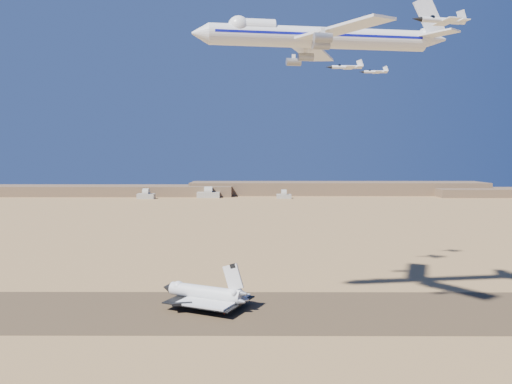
{
  "coord_description": "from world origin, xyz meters",
  "views": [
    {
      "loc": [
        5.83,
        -177.3,
        56.51
      ],
      "look_at": [
        5.13,
        8.0,
        42.83
      ],
      "focal_mm": 35.0,
      "sensor_mm": 36.0,
      "label": 1
    }
  ],
  "objects_px": {
    "carrier_747": "(312,37)",
    "crew_b": "(224,312)",
    "shuttle": "(205,294)",
    "chase_jet_e": "(346,67)",
    "chase_jet_a": "(442,20)",
    "crew_a": "(224,310)",
    "crew_c": "(220,310)",
    "chase_jet_f": "(375,72)"
  },
  "relations": [
    {
      "from": "shuttle",
      "to": "chase_jet_e",
      "type": "distance_m",
      "value": 115.29
    },
    {
      "from": "crew_b",
      "to": "crew_c",
      "type": "relative_size",
      "value": 0.91
    },
    {
      "from": "crew_b",
      "to": "chase_jet_a",
      "type": "distance_m",
      "value": 115.81
    },
    {
      "from": "crew_b",
      "to": "chase_jet_e",
      "type": "bearing_deg",
      "value": -68.01
    },
    {
      "from": "crew_a",
      "to": "chase_jet_f",
      "type": "xyz_separation_m",
      "value": [
        67.83,
        63.76,
        95.12
      ]
    },
    {
      "from": "shuttle",
      "to": "crew_c",
      "type": "xyz_separation_m",
      "value": [
        6.07,
        -6.98,
        -3.82
      ]
    },
    {
      "from": "carrier_747",
      "to": "crew_a",
      "type": "bearing_deg",
      "value": 161.16
    },
    {
      "from": "crew_b",
      "to": "crew_a",
      "type": "bearing_deg",
      "value": -13.63
    },
    {
      "from": "crew_b",
      "to": "shuttle",
      "type": "bearing_deg",
      "value": 17.22
    },
    {
      "from": "crew_a",
      "to": "chase_jet_a",
      "type": "height_order",
      "value": "chase_jet_a"
    },
    {
      "from": "shuttle",
      "to": "chase_jet_f",
      "type": "distance_m",
      "value": 131.45
    },
    {
      "from": "crew_b",
      "to": "chase_jet_a",
      "type": "relative_size",
      "value": 0.11
    },
    {
      "from": "chase_jet_e",
      "to": "chase_jet_f",
      "type": "distance_m",
      "value": 23.59
    },
    {
      "from": "crew_b",
      "to": "carrier_747",
      "type": "bearing_deg",
      "value": -117.21
    },
    {
      "from": "crew_a",
      "to": "chase_jet_f",
      "type": "height_order",
      "value": "chase_jet_f"
    },
    {
      "from": "crew_b",
      "to": "chase_jet_f",
      "type": "height_order",
      "value": "chase_jet_f"
    },
    {
      "from": "crew_c",
      "to": "chase_jet_f",
      "type": "distance_m",
      "value": 134.02
    },
    {
      "from": "chase_jet_a",
      "to": "chase_jet_f",
      "type": "distance_m",
      "value": 108.39
    },
    {
      "from": "carrier_747",
      "to": "chase_jet_f",
      "type": "relative_size",
      "value": 6.36
    },
    {
      "from": "carrier_747",
      "to": "crew_b",
      "type": "distance_m",
      "value": 99.78
    },
    {
      "from": "crew_a",
      "to": "crew_b",
      "type": "height_order",
      "value": "crew_a"
    },
    {
      "from": "carrier_747",
      "to": "crew_b",
      "type": "xyz_separation_m",
      "value": [
        -29.95,
        2.39,
        -95.15
      ]
    },
    {
      "from": "crew_b",
      "to": "chase_jet_a",
      "type": "bearing_deg",
      "value": -147.36
    },
    {
      "from": "carrier_747",
      "to": "chase_jet_f",
      "type": "bearing_deg",
      "value": 52.94
    },
    {
      "from": "carrier_747",
      "to": "chase_jet_a",
      "type": "distance_m",
      "value": 48.95
    },
    {
      "from": "shuttle",
      "to": "crew_a",
      "type": "relative_size",
      "value": 21.74
    },
    {
      "from": "chase_jet_e",
      "to": "crew_b",
      "type": "bearing_deg",
      "value": -135.4
    },
    {
      "from": "chase_jet_a",
      "to": "chase_jet_e",
      "type": "height_order",
      "value": "chase_jet_e"
    },
    {
      "from": "crew_a",
      "to": "chase_jet_e",
      "type": "height_order",
      "value": "chase_jet_e"
    },
    {
      "from": "crew_c",
      "to": "chase_jet_a",
      "type": "bearing_deg",
      "value": 170.91
    },
    {
      "from": "crew_c",
      "to": "chase_jet_e",
      "type": "relative_size",
      "value": 0.11
    },
    {
      "from": "crew_a",
      "to": "crew_c",
      "type": "relative_size",
      "value": 0.94
    },
    {
      "from": "crew_a",
      "to": "crew_c",
      "type": "bearing_deg",
      "value": 95.81
    },
    {
      "from": "shuttle",
      "to": "crew_c",
      "type": "distance_m",
      "value": 10.01
    },
    {
      "from": "shuttle",
      "to": "chase_jet_a",
      "type": "height_order",
      "value": "chase_jet_a"
    },
    {
      "from": "shuttle",
      "to": "carrier_747",
      "type": "xyz_separation_m",
      "value": [
        37.85,
        -11.85,
        91.25
      ]
    },
    {
      "from": "carrier_747",
      "to": "chase_jet_a",
      "type": "bearing_deg",
      "value": -61.42
    },
    {
      "from": "crew_a",
      "to": "chase_jet_e",
      "type": "xyz_separation_m",
      "value": [
        51.22,
        47.02,
        94.45
      ]
    },
    {
      "from": "carrier_747",
      "to": "crew_c",
      "type": "xyz_separation_m",
      "value": [
        -31.78,
        4.87,
        -95.07
      ]
    },
    {
      "from": "shuttle",
      "to": "chase_jet_a",
      "type": "bearing_deg",
      "value": -12.32
    },
    {
      "from": "carrier_747",
      "to": "crew_c",
      "type": "distance_m",
      "value": 100.36
    },
    {
      "from": "chase_jet_e",
      "to": "crew_c",
      "type": "bearing_deg",
      "value": -137.86
    }
  ]
}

